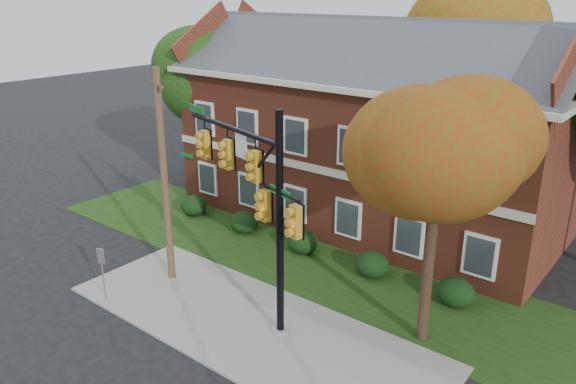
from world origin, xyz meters
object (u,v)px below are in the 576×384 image
Objects in this scene: hedge_right at (372,265)px; tree_far_rear at (469,30)px; hedge_center at (303,242)px; hedge_far_right at (456,292)px; tree_left_rear at (209,70)px; hedge_far_left at (194,205)px; utility_pole at (164,178)px; tree_near_right at (445,147)px; apartment_building at (370,121)px; traffic_signal at (255,190)px; hedge_left at (244,222)px; sign_post at (102,266)px.

tree_far_rear is (-2.16, 13.09, 8.32)m from hedge_right.
hedge_center is 1.00× the size of hedge_far_right.
tree_left_rear reaches higher than hedge_center.
hedge_far_left is 0.16× the size of tree_left_rear.
hedge_far_right is 0.17× the size of utility_pole.
hedge_right is at bearing 142.72° from tree_near_right.
tree_far_rear is 19.23m from utility_pole.
tree_near_right is at bearing -69.73° from tree_far_rear.
hedge_center is at bearing 158.58° from tree_near_right.
apartment_building reaches higher than tree_near_right.
hedge_far_right is 8.36m from traffic_signal.
hedge_left is 7.84m from sign_post.
tree_far_rear is (1.34, 13.09, 8.32)m from hedge_center.
apartment_building reaches higher than hedge_right.
hedge_far_right is at bearing -36.89° from apartment_building.
hedge_center is 0.16× the size of tree_near_right.
tree_far_rear is at bearing 84.15° from hedge_center.
hedge_far_left is at bearing 180.00° from hedge_left.
hedge_right is 7.72m from tree_near_right.
hedge_left is at bearing -110.29° from tree_far_rear.
hedge_left and hedge_far_right have the same top height.
tree_near_right reaches higher than hedge_left.
utility_pole reaches higher than sign_post.
hedge_center is at bearing -95.85° from tree_far_rear.
hedge_far_right is at bearing 0.00° from hedge_far_left.
hedge_far_right is 0.18× the size of traffic_signal.
sign_post is (-10.56, -4.95, -5.24)m from tree_near_right.
tree_left_rear is 14.86m from traffic_signal.
traffic_signal reaches higher than hedge_left.
apartment_building reaches higher than hedge_left.
hedge_right is 3.50m from hedge_far_right.
hedge_left is 0.18× the size of traffic_signal.
tree_left_rear reaches higher than hedge_far_left.
hedge_right is (3.50, -5.25, -4.46)m from apartment_building.
tree_near_right is 6.15m from traffic_signal.
apartment_building is 13.43× the size of hedge_far_right.
traffic_signal is (-5.41, -2.19, -1.93)m from tree_near_right.
tree_far_rear reaches higher than apartment_building.
tree_near_right is (7.22, -8.09, 1.68)m from apartment_building.
tree_left_rear is at bearing 146.41° from hedge_left.
traffic_signal is (8.81, -5.02, 4.21)m from hedge_far_left.
hedge_right is at bearing -80.64° from tree_far_rear.
apartment_building reaches higher than sign_post.
hedge_left is 1.00× the size of hedge_far_right.
traffic_signal is at bearing -29.69° from hedge_far_left.
tree_near_right reaches higher than hedge_far_right.
hedge_left is at bearing 151.55° from traffic_signal.
traffic_signal reaches higher than sign_post.
hedge_right is at bearing 0.00° from hedge_left.
utility_pole is (-9.68, -5.14, 3.72)m from hedge_far_right.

